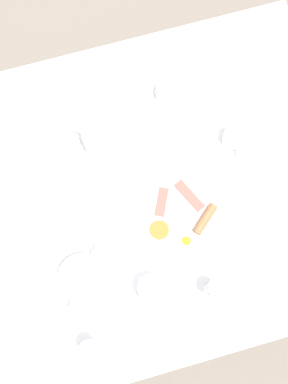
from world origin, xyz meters
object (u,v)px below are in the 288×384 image
creamer_jug (234,137)px  salt_grinder (89,349)px  teapot_near (83,279)px  pepper_grinder (214,289)px  water_glass_short (152,289)px  breakfast_plate (181,219)px  teacup_with_saucer_left (169,92)px  teapot_far (105,136)px  fork_by_plate (27,106)px  knife_by_plate (250,65)px  fork_spare (13,338)px

creamer_jug → salt_grinder: bearing=-50.2°
teapot_near → pepper_grinder: size_ratio=1.45×
water_glass_short → pepper_grinder: bearing=74.5°
breakfast_plate → water_glass_short: (0.17, -0.14, 0.04)m
teacup_with_saucer_left → creamer_jug: 0.24m
water_glass_short → salt_grinder: bearing=-62.7°
salt_grinder → teapot_far: bearing=161.3°
teacup_with_saucer_left → salt_grinder: (0.66, -0.41, 0.04)m
teacup_with_saucer_left → teapot_far: bearing=-66.9°
teapot_near → fork_by_plate: teapot_near is taller
teacup_with_saucer_left → pepper_grinder: (0.60, -0.05, 0.04)m
creamer_jug → fork_by_plate: creamer_jug is taller
salt_grinder → fork_by_plate: 0.75m
creamer_jug → teacup_with_saucer_left: bearing=-143.2°
teacup_with_saucer_left → water_glass_short: size_ratio=1.38×
teacup_with_saucer_left → knife_by_plate: size_ratio=0.83×
water_glass_short → creamer_jug: bearing=135.4°
breakfast_plate → creamer_jug: size_ratio=2.97×
teacup_with_saucer_left → fork_spare: bearing=-46.9°
breakfast_plate → water_glass_short: bearing=-38.6°
water_glass_short → knife_by_plate: water_glass_short is taller
teapot_far → fork_by_plate: size_ratio=1.10×
creamer_jug → fork_spare: bearing=-63.3°
breakfast_plate → salt_grinder: (0.28, -0.34, 0.05)m
water_glass_short → fork_spare: water_glass_short is taller
salt_grinder → fork_by_plate: (-0.74, -0.01, -0.06)m
water_glass_short → teapot_far: bearing=-178.7°
creamer_jug → fork_by_plate: size_ratio=0.51×
breakfast_plate → teapot_near: bearing=-73.0°
breakfast_plate → fork_by_plate: (-0.47, -0.35, -0.01)m
breakfast_plate → knife_by_plate: size_ratio=1.61×
water_glass_short → salt_grinder: 0.23m
teapot_near → creamer_jug: teapot_near is taller
fork_spare → pepper_grinder: bearing=87.5°
teacup_with_saucer_left → creamer_jug: (0.19, 0.14, 0.01)m
breakfast_plate → teapot_near: teapot_near is taller
teapot_far → pepper_grinder: pepper_grinder is taller
creamer_jug → knife_by_plate: creamer_jug is taller
teacup_with_saucer_left → knife_by_plate: 0.28m
teapot_far → teacup_with_saucer_left: 0.24m
water_glass_short → salt_grinder: size_ratio=0.83×
teacup_with_saucer_left → salt_grinder: salt_grinder is taller
breakfast_plate → teapot_far: size_ratio=1.39×
salt_grinder → knife_by_plate: size_ratio=0.72×
fork_by_plate → breakfast_plate: bearing=37.2°
teacup_with_saucer_left → knife_by_plate: teacup_with_saucer_left is taller
salt_grinder → fork_spare: size_ratio=0.69×
teapot_near → creamer_jug: bearing=157.1°
breakfast_plate → teapot_near: (0.09, -0.31, 0.04)m
teapot_far → knife_by_plate: size_ratio=1.16×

